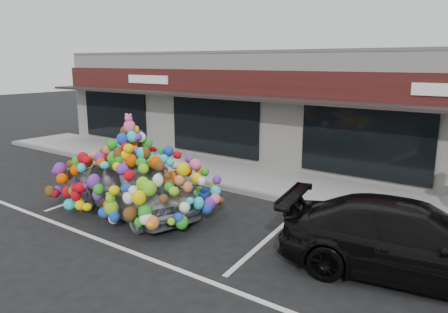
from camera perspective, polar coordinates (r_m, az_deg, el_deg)
The scene contains 9 objects.
ground at distance 11.64m, azimuth -6.37°, elevation -7.39°, with size 90.00×90.00×0.00m, color black.
shop_building at distance 18.13m, azimuth 12.16°, elevation 6.52°, with size 24.00×7.20×4.31m.
sidewalk at distance 14.65m, azimuth 4.40°, elevation -2.90°, with size 26.00×3.00×0.15m, color gray.
kerb at distance 13.45m, azimuth 0.95°, elevation -4.25°, with size 26.00×0.18×0.16m, color slate.
parking_stripe_left at distance 14.05m, azimuth -15.39°, elevation -4.28°, with size 0.12×4.40×0.01m, color silver.
parking_stripe_mid at distance 10.21m, azimuth 6.16°, elevation -10.27°, with size 0.12×4.40×0.01m, color silver.
lane_line at distance 8.84m, azimuth -7.13°, elevation -14.05°, with size 14.00×0.12×0.01m, color silver.
toy_car at distance 11.67m, azimuth -11.79°, elevation -2.99°, with size 3.04×4.76×2.61m.
black_sedan at distance 8.82m, azimuth 23.32°, elevation -10.14°, with size 4.81×1.95×1.40m, color black.
Camera 1 is at (7.57, -7.93, 3.92)m, focal length 35.00 mm.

